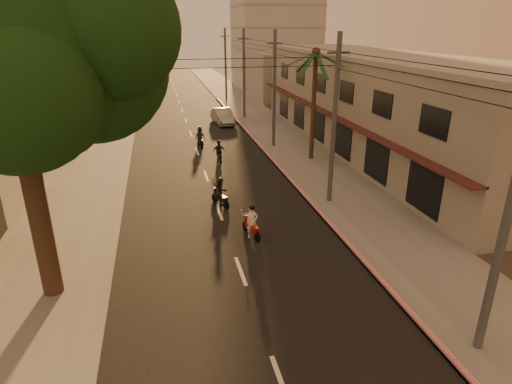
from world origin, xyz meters
TOP-DOWN VIEW (x-y plane):
  - ground at (0.00, 0.00)m, footprint 160.00×160.00m
  - road at (0.00, 20.00)m, footprint 10.00×140.00m
  - sidewalk_right at (7.50, 20.00)m, footprint 5.00×140.00m
  - sidewalk_left at (-7.50, 20.00)m, footprint 5.00×140.00m
  - curb_stripe at (5.10, 15.00)m, footprint 0.20×60.00m
  - shophouse_row at (13.95, 18.00)m, footprint 8.80×34.20m
  - broadleaf_tree at (-6.61, 2.14)m, footprint 9.60×8.70m
  - palm_tree at (8.00, 16.00)m, footprint 5.00×5.00m
  - utility_poles at (6.20, 20.00)m, footprint 1.20×48.26m
  - filler_right at (14.00, 45.00)m, footprint 8.00×14.00m
  - filler_left_near at (-14.00, 34.00)m, footprint 8.00×14.00m
  - filler_left_far at (-14.00, 52.00)m, footprint 8.00×14.00m
  - scooter_red at (1.09, 4.84)m, footprint 0.83×1.64m
  - scooter_mid_a at (0.22, 8.81)m, footprint 1.20×1.59m
  - scooter_mid_b at (1.30, 16.95)m, footprint 0.90×1.65m
  - scooter_far_a at (0.41, 21.46)m, footprint 0.83×1.70m
  - parked_car at (3.54, 29.63)m, footprint 2.42×4.90m

SIDE VIEW (x-z plane):
  - ground at x=0.00m, z-range 0.00..0.00m
  - road at x=0.00m, z-range 0.00..0.02m
  - sidewalk_right at x=7.50m, z-range 0.00..0.12m
  - sidewalk_left at x=-7.50m, z-range 0.00..0.12m
  - curb_stripe at x=5.10m, z-range 0.00..0.20m
  - scooter_mid_b at x=1.30m, z-range -0.09..1.53m
  - scooter_red at x=1.09m, z-range -0.09..1.55m
  - scooter_far_a at x=0.41m, z-range -0.08..1.58m
  - parked_car at x=3.54m, z-range 0.00..1.52m
  - scooter_mid_a at x=0.22m, z-range -0.07..1.59m
  - filler_left_near at x=-14.00m, z-range 0.00..4.40m
  - filler_right at x=14.00m, z-range 0.00..6.00m
  - filler_left_far at x=-14.00m, z-range 0.00..7.00m
  - shophouse_row at x=13.95m, z-range 0.00..7.30m
  - utility_poles at x=6.20m, z-range 2.04..11.04m
  - palm_tree at x=8.00m, z-range 3.05..11.25m
  - broadleaf_tree at x=-6.61m, z-range 2.43..14.53m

